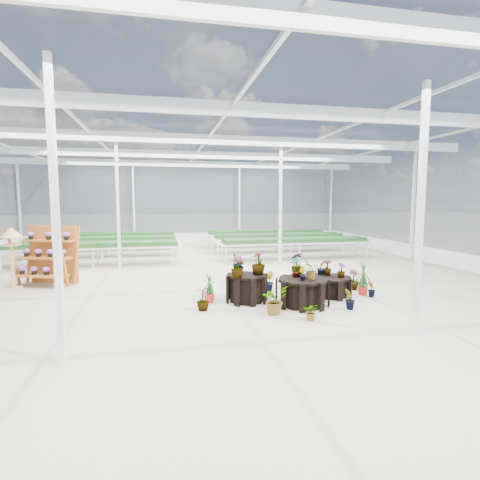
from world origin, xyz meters
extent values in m
plane|color=gray|center=(0.00, 0.00, 0.00)|extent=(24.00, 24.00, 0.00)
cylinder|color=black|center=(0.50, -1.15, 0.33)|extent=(1.06, 1.06, 0.67)
cylinder|color=black|center=(1.70, -1.75, 0.32)|extent=(1.61, 1.61, 0.64)
cylinder|color=black|center=(2.70, -1.05, 0.25)|extent=(1.19, 1.19, 0.50)
imported|color=#183F1A|center=(0.29, -0.97, 0.94)|extent=(0.35, 0.37, 0.53)
imported|color=#183F1A|center=(0.77, -1.22, 0.97)|extent=(0.36, 0.36, 0.60)
imported|color=#183F1A|center=(0.42, -0.85, 0.84)|extent=(0.21, 0.23, 0.33)
imported|color=#183F1A|center=(0.19, -1.47, 0.93)|extent=(0.41, 0.41, 0.52)
imported|color=#183F1A|center=(1.57, -1.57, 0.89)|extent=(0.29, 0.32, 0.50)
imported|color=#183F1A|center=(1.86, -1.87, 0.87)|extent=(0.45, 0.48, 0.45)
imported|color=#183F1A|center=(1.67, -1.45, 0.93)|extent=(0.38, 0.38, 0.58)
imported|color=#183F1A|center=(1.60, -1.98, 0.80)|extent=(0.18, 0.20, 0.32)
imported|color=#183F1A|center=(2.53, -0.90, 0.72)|extent=(0.31, 0.31, 0.44)
imported|color=#183F1A|center=(2.95, -1.19, 0.69)|extent=(0.26, 0.26, 0.37)
imported|color=#183F1A|center=(2.73, -0.84, 0.72)|extent=(0.34, 0.34, 0.43)
imported|color=#183F1A|center=(-0.63, -1.68, 0.25)|extent=(0.31, 0.31, 0.50)
imported|color=#183F1A|center=(-0.35, -0.69, 0.31)|extent=(0.30, 0.37, 0.63)
imported|color=#183F1A|center=(0.86, -2.24, 0.31)|extent=(0.73, 0.70, 0.63)
imported|color=#183F1A|center=(1.48, -2.82, 0.18)|extent=(0.42, 0.41, 0.36)
imported|color=#183F1A|center=(2.62, -2.30, 0.24)|extent=(0.33, 0.34, 0.48)
imported|color=#183F1A|center=(3.71, -1.40, 0.21)|extent=(0.26, 0.28, 0.41)
imported|color=#183F1A|center=(3.66, -0.53, 0.28)|extent=(0.32, 0.32, 0.56)
imported|color=#183F1A|center=(2.39, -0.31, 0.26)|extent=(0.19, 0.27, 0.51)
imported|color=#183F1A|center=(1.34, -0.19, 0.26)|extent=(0.24, 0.30, 0.53)
imported|color=#183F1A|center=(0.33, -0.45, 0.28)|extent=(0.62, 0.58, 0.56)
camera|label=1|loc=(-1.49, -9.85, 2.45)|focal=28.00mm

